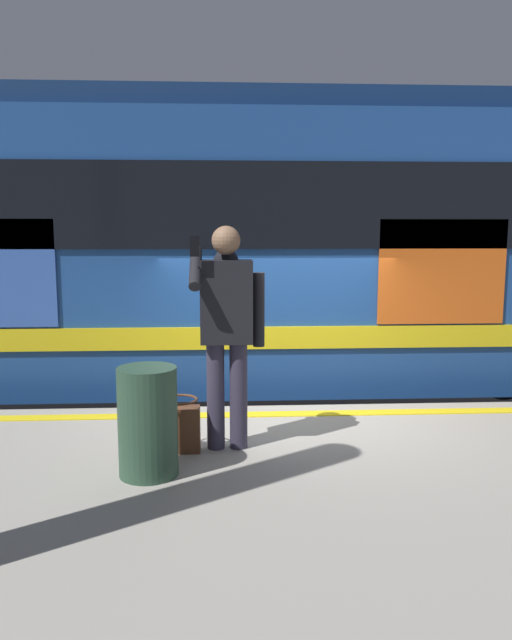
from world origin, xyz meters
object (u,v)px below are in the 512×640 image
(train_carriage, at_px, (220,245))
(handbag, at_px, (180,427))
(passenger, at_px, (227,319))
(trash_bin, at_px, (148,422))

(train_carriage, height_order, handbag, train_carriage)
(train_carriage, distance_m, handbag, 3.59)
(train_carriage, distance_m, passenger, 3.28)
(train_carriage, xyz_separation_m, handbag, (0.31, 3.32, -1.33))
(train_carriage, xyz_separation_m, trash_bin, (0.50, 3.76, -1.15))
(train_carriage, height_order, trash_bin, train_carriage)
(passenger, relative_size, handbag, 4.09)
(train_carriage, distance_m, trash_bin, 3.96)
(trash_bin, bearing_deg, handbag, -113.10)
(handbag, bearing_deg, train_carriage, -95.31)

